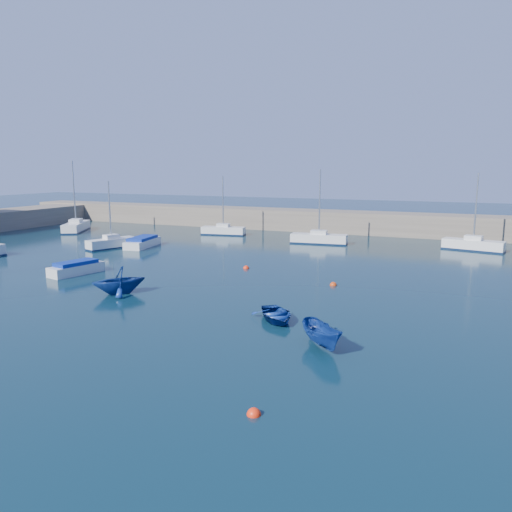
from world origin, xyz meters
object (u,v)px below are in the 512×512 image
at_px(sailboat_7, 473,245).
at_px(dinghy_right, 322,336).
at_px(sailboat_6, 319,238).
at_px(sailboat_3, 111,243).
at_px(sailboat_4, 76,226).
at_px(sailboat_5, 223,230).
at_px(motorboat_2, 143,242).
at_px(motorboat_1, 76,268).
at_px(dinghy_center, 276,315).
at_px(dinghy_left, 119,280).

distance_m(sailboat_7, dinghy_right, 32.35).
height_order(sailboat_6, sailboat_7, sailboat_6).
xyz_separation_m(sailboat_3, sailboat_7, (33.28, 12.98, 0.03)).
bearing_deg(sailboat_4, sailboat_7, -23.17).
relative_size(sailboat_5, dinghy_right, 2.33).
relative_size(sailboat_5, sailboat_7, 0.93).
xyz_separation_m(sailboat_7, motorboat_2, (-30.98, -10.97, -0.09)).
bearing_deg(sailboat_7, motorboat_2, 122.09).
bearing_deg(motorboat_1, sailboat_7, 53.41).
bearing_deg(motorboat_1, dinghy_center, -2.50).
relative_size(motorboat_2, dinghy_right, 1.78).
bearing_deg(sailboat_3, sailboat_5, 87.60).
relative_size(sailboat_7, dinghy_center, 2.41).
xyz_separation_m(sailboat_4, dinghy_left, (25.54, -23.64, 0.26)).
bearing_deg(dinghy_left, sailboat_4, 175.99).
relative_size(sailboat_5, dinghy_left, 2.09).
height_order(sailboat_6, dinghy_left, sailboat_6).
bearing_deg(dinghy_right, dinghy_center, 95.53).
relative_size(sailboat_3, sailboat_7, 0.89).
bearing_deg(sailboat_3, motorboat_1, -42.42).
bearing_deg(sailboat_5, dinghy_left, -175.73).
xyz_separation_m(sailboat_6, dinghy_right, (8.93, -30.04, 0.01)).
xyz_separation_m(sailboat_6, motorboat_2, (-15.90, -9.25, -0.08)).
bearing_deg(sailboat_6, dinghy_left, 161.68).
height_order(sailboat_5, dinghy_right, sailboat_5).
distance_m(sailboat_6, dinghy_center, 27.64).
height_order(sailboat_3, motorboat_2, sailboat_3).
relative_size(sailboat_3, sailboat_6, 0.86).
relative_size(sailboat_7, dinghy_left, 2.25).
bearing_deg(motorboat_1, dinghy_left, -14.80).
bearing_deg(dinghy_right, motorboat_1, 116.97).
relative_size(sailboat_5, motorboat_2, 1.31).
bearing_deg(motorboat_2, dinghy_center, -49.60).
distance_m(sailboat_4, dinghy_right, 48.96).
bearing_deg(sailboat_5, sailboat_7, -100.56).
xyz_separation_m(motorboat_2, dinghy_right, (24.84, -20.79, 0.09)).
xyz_separation_m(sailboat_3, dinghy_right, (27.14, -18.78, 0.03)).
bearing_deg(dinghy_left, motorboat_2, 160.46).
bearing_deg(sailboat_5, sailboat_3, 147.87).
relative_size(sailboat_3, dinghy_right, 2.24).
bearing_deg(dinghy_right, sailboat_4, 102.21).
relative_size(sailboat_4, dinghy_right, 2.95).
distance_m(sailboat_7, motorboat_2, 32.86).
bearing_deg(sailboat_5, dinghy_center, -157.73).
relative_size(sailboat_6, dinghy_center, 2.51).
bearing_deg(motorboat_1, motorboat_2, 116.99).
bearing_deg(sailboat_6, sailboat_4, 88.07).
bearing_deg(motorboat_1, sailboat_3, 129.82).
bearing_deg(dinghy_left, dinghy_right, 22.40).
distance_m(motorboat_2, dinghy_right, 32.39).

